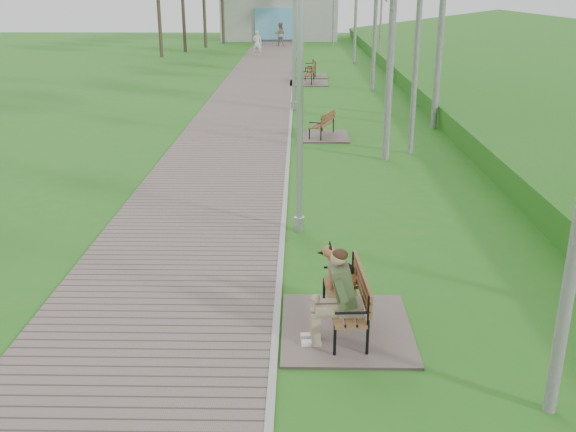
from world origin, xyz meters
The scene contains 14 objects.
ground centered at (0.00, 0.00, 0.00)m, with size 120.00×120.00×0.00m, color #286C1D.
walkway centered at (-1.75, 21.50, 0.02)m, with size 3.50×67.00×0.04m, color #71605B.
kerb centered at (0.00, 21.50, 0.03)m, with size 0.10×67.00×0.05m, color #999993.
embankment centered at (12.00, 20.00, 0.00)m, with size 14.00×70.00×1.60m, color #337320.
building_north centered at (-1.50, 50.97, 1.99)m, with size 10.00×5.20×4.00m.
bench_main centered at (0.89, -0.26, 0.44)m, with size 1.80×2.00×1.57m.
bench_second centered at (1.02, 11.90, 0.18)m, with size 1.61×1.79×0.99m.
bench_third centered at (0.87, 26.36, 0.19)m, with size 1.70×1.89×1.04m.
bench_far centered at (0.73, 23.66, 0.21)m, with size 1.86×2.07×1.14m.
lamp_post_near centered at (0.32, 3.59, 2.37)m, with size 0.20×0.20×5.08m.
lamp_post_second centered at (0.09, 16.53, 2.62)m, with size 0.22×0.22×5.60m.
lamp_post_third centered at (0.06, 35.91, 2.13)m, with size 0.18×0.18×4.55m.
pedestrian_near centered at (-2.58, 36.70, 0.85)m, with size 0.62×0.41×1.70m, color white.
pedestrian_far centered at (-1.27, 44.24, 0.91)m, with size 0.89×0.69×1.82m, color gray.
Camera 1 is at (0.31, -8.11, 4.52)m, focal length 40.00 mm.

